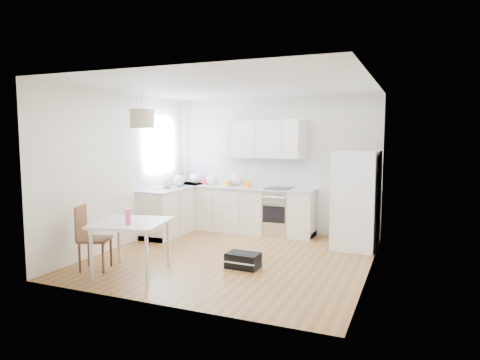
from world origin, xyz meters
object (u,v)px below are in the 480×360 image
Objects in this scene: dining_table at (131,227)px; dining_chair at (95,238)px; gym_bag at (243,260)px; refrigerator at (357,200)px.

dining_chair is at bearing 175.54° from dining_table.
dining_table reaches higher than gym_bag.
gym_bag is at bearing 19.67° from dining_table.
dining_table is 1.69m from gym_bag.
dining_chair is at bearing -152.64° from gym_bag.
refrigerator is at bearing 32.20° from dining_table.
dining_table is at bearing -146.17° from gym_bag.
dining_chair is at bearing -138.40° from refrigerator.
dining_chair is 1.96× the size of gym_bag.
refrigerator is 3.51× the size of gym_bag.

